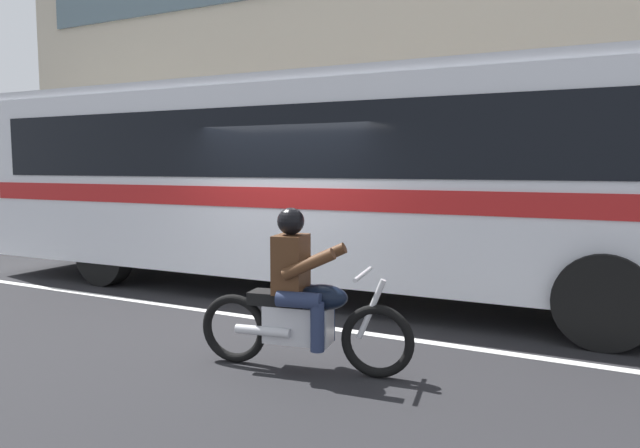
% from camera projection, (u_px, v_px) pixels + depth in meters
% --- Properties ---
extents(ground_plane, '(60.00, 60.00, 0.00)m').
position_uv_depth(ground_plane, '(286.00, 309.00, 8.03)').
color(ground_plane, black).
extents(sidewalk_curb, '(28.00, 3.80, 0.15)m').
position_uv_depth(sidewalk_curb, '(407.00, 254.00, 12.53)').
color(sidewalk_curb, '#B7B2A8').
rests_on(sidewalk_curb, ground_plane).
extents(lane_center_stripe, '(26.60, 0.14, 0.01)m').
position_uv_depth(lane_center_stripe, '(262.00, 319.00, 7.50)').
color(lane_center_stripe, silver).
rests_on(lane_center_stripe, ground_plane).
extents(office_building_facade, '(28.00, 0.89, 10.25)m').
position_uv_depth(office_building_facade, '(441.00, 33.00, 14.05)').
color(office_building_facade, '#B2A893').
rests_on(office_building_facade, ground_plane).
extents(transit_bus, '(12.69, 2.84, 3.22)m').
position_uv_depth(transit_bus, '(351.00, 171.00, 8.70)').
color(transit_bus, silver).
rests_on(transit_bus, ground_plane).
extents(motorcycle_with_rider, '(2.12, 0.73, 1.56)m').
position_uv_depth(motorcycle_with_rider, '(301.00, 303.00, 5.58)').
color(motorcycle_with_rider, black).
rests_on(motorcycle_with_rider, ground_plane).
extents(parked_sedan_curbside, '(4.53, 1.94, 1.64)m').
position_uv_depth(parked_sedan_curbside, '(9.00, 210.00, 14.59)').
color(parked_sedan_curbside, silver).
rests_on(parked_sedan_curbside, ground_plane).
extents(fire_hydrant, '(0.22, 0.30, 0.75)m').
position_uv_depth(fire_hydrant, '(457.00, 244.00, 10.73)').
color(fire_hydrant, gold).
rests_on(fire_hydrant, sidewalk_curb).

